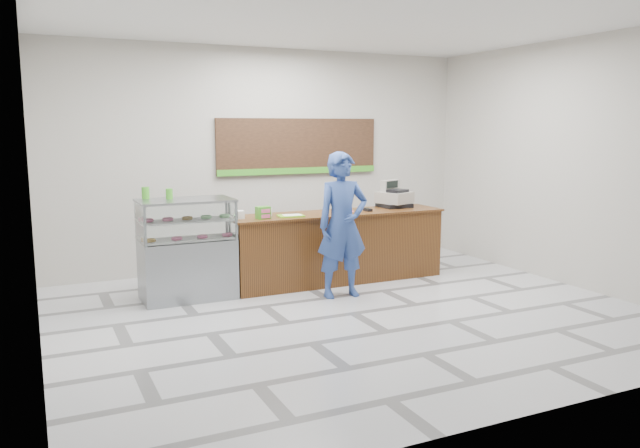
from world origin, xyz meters
name	(u,v)px	position (x,y,z in m)	size (l,w,h in m)	color
floor	(354,313)	(0.00, 0.00, 0.00)	(7.00, 7.00, 0.00)	silver
back_wall	(267,159)	(0.00, 3.00, 1.75)	(7.00, 7.00, 0.00)	#B6B1A7
ceiling	(356,17)	(0.00, 0.00, 3.50)	(7.00, 7.00, 0.00)	silver
sales_counter	(337,247)	(0.55, 1.55, 0.52)	(3.26, 0.76, 1.03)	#5F3414
display_case	(187,249)	(-1.67, 1.55, 0.68)	(1.22, 0.72, 1.33)	gray
menu_board	(299,147)	(0.55, 2.96, 1.93)	(2.80, 0.06, 0.90)	black
cash_register	(394,197)	(1.62, 1.72, 1.18)	(0.57, 0.58, 0.41)	black
card_terminal	(368,210)	(1.02, 1.47, 1.05)	(0.08, 0.16, 0.04)	black
serving_tray	(291,216)	(-0.23, 1.44, 1.04)	(0.38, 0.30, 0.02)	#79D21B
napkin_box	(239,215)	(-0.95, 1.54, 1.08)	(0.13, 0.13, 0.11)	white
straw_cup	(269,212)	(-0.49, 1.60, 1.09)	(0.08, 0.08, 0.11)	silver
promo_box	(263,213)	(-0.65, 1.40, 1.11)	(0.19, 0.12, 0.17)	green
donut_decal	(349,211)	(0.74, 1.55, 1.03)	(0.16, 0.16, 0.00)	#E7598D
green_cup_left	(146,193)	(-2.13, 1.82, 1.41)	(0.10, 0.10, 0.16)	green
green_cup_right	(169,194)	(-1.85, 1.66, 1.40)	(0.09, 0.09, 0.14)	green
customer	(342,225)	(0.24, 0.78, 0.97)	(0.71, 0.46, 1.94)	#2A4589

